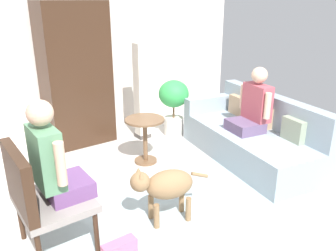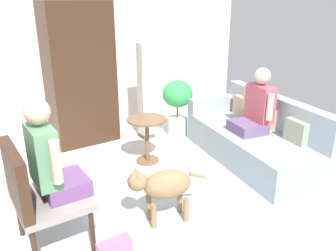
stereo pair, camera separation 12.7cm
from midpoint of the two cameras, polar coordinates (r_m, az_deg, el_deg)
ground_plane at (r=3.77m, az=1.39°, el=-12.84°), size 6.55×6.55×0.00m
back_wall at (r=5.59m, az=-15.65°, el=11.78°), size 6.05×0.12×2.61m
area_rug at (r=3.58m, az=4.43°, el=-14.83°), size 2.86×1.86×0.01m
couch at (r=4.80m, az=12.89°, el=-1.79°), size 1.26×2.19×0.84m
armchair at (r=3.07m, az=-21.87°, el=-10.32°), size 0.57×0.67×0.98m
person_on_couch at (r=4.60m, az=13.11°, el=3.04°), size 0.52×0.56×0.83m
person_on_armchair at (r=2.99m, az=-19.71°, el=-5.48°), size 0.43×0.55×0.87m
round_end_table at (r=4.51m, az=-4.60°, el=-1.37°), size 0.51×0.51×0.61m
dog at (r=3.33m, az=-1.53°, el=-9.85°), size 0.77×0.39×0.60m
potted_plant at (r=5.39m, az=0.27°, el=4.02°), size 0.47×0.47×0.88m
column_lamp at (r=5.25m, az=-5.08°, el=5.43°), size 0.20×0.20×1.46m
armoire_cabinet at (r=5.19m, az=-15.67°, el=7.96°), size 0.92×0.56×2.03m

